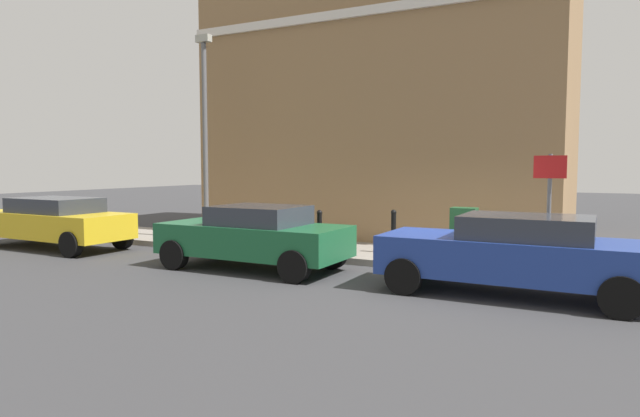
# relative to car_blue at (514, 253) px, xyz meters

# --- Properties ---
(ground) EXTENTS (80.00, 80.00, 0.00)m
(ground) POSITION_rel_car_blue_xyz_m (0.72, 1.51, -0.74)
(ground) COLOR #38383A
(sidewalk) EXTENTS (2.53, 30.00, 0.15)m
(sidewalk) POSITION_rel_car_blue_xyz_m (2.65, 7.51, -0.66)
(sidewalk) COLOR gray
(sidewalk) RESTS_ON ground
(corner_building) EXTENTS (6.83, 10.49, 9.42)m
(corner_building) POSITION_rel_car_blue_xyz_m (7.28, 4.75, 3.97)
(corner_building) COLOR olive
(corner_building) RESTS_ON ground
(car_blue) EXTENTS (1.78, 4.40, 1.39)m
(car_blue) POSITION_rel_car_blue_xyz_m (0.00, 0.00, 0.00)
(car_blue) COLOR navy
(car_blue) RESTS_ON ground
(car_green) EXTENTS (1.85, 4.09, 1.37)m
(car_green) POSITION_rel_car_blue_xyz_m (-0.05, 5.29, -0.01)
(car_green) COLOR #195933
(car_green) RESTS_ON ground
(car_yellow) EXTENTS (1.85, 4.52, 1.37)m
(car_yellow) POSITION_rel_car_blue_xyz_m (-0.02, 11.78, -0.00)
(car_yellow) COLOR gold
(car_yellow) RESTS_ON ground
(utility_cabinet) EXTENTS (0.46, 0.61, 1.15)m
(utility_cabinet) POSITION_rel_car_blue_xyz_m (2.45, 1.41, -0.06)
(utility_cabinet) COLOR #1E4C28
(utility_cabinet) RESTS_ON sidewalk
(bollard_near_cabinet) EXTENTS (0.14, 0.14, 1.04)m
(bollard_near_cabinet) POSITION_rel_car_blue_xyz_m (2.55, 3.09, -0.03)
(bollard_near_cabinet) COLOR black
(bollard_near_cabinet) RESTS_ON sidewalk
(bollard_far_kerb) EXTENTS (0.14, 0.14, 1.04)m
(bollard_far_kerb) POSITION_rel_car_blue_xyz_m (1.64, 4.60, -0.03)
(bollard_far_kerb) COLOR black
(bollard_far_kerb) RESTS_ON sidewalk
(street_sign) EXTENTS (0.08, 0.60, 2.30)m
(street_sign) POSITION_rel_car_blue_xyz_m (1.73, -0.38, 0.92)
(street_sign) COLOR #59595B
(street_sign) RESTS_ON sidewalk
(lamppost) EXTENTS (0.20, 0.44, 5.72)m
(lamppost) POSITION_rel_car_blue_xyz_m (2.65, 8.78, 2.56)
(lamppost) COLOR #59595B
(lamppost) RESTS_ON sidewalk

